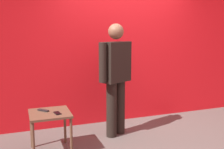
# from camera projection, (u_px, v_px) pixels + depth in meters

# --- Properties ---
(ground_plane) EXTENTS (12.00, 12.00, 0.00)m
(ground_plane) POSITION_uv_depth(u_px,v_px,m) (157.00, 146.00, 3.80)
(ground_plane) COLOR #59544F
(back_wall_red) EXTENTS (6.20, 0.12, 3.36)m
(back_wall_red) POSITION_uv_depth(u_px,v_px,m) (123.00, 30.00, 4.75)
(back_wall_red) COLOR red
(back_wall_red) RESTS_ON ground_plane
(standing_person) EXTENTS (0.67, 0.43, 1.77)m
(standing_person) POSITION_uv_depth(u_px,v_px,m) (116.00, 74.00, 4.08)
(standing_person) COLOR black
(standing_person) RESTS_ON ground_plane
(side_table) EXTENTS (0.54, 0.54, 0.57)m
(side_table) POSITION_uv_depth(u_px,v_px,m) (50.00, 118.00, 3.54)
(side_table) COLOR brown
(side_table) RESTS_ON ground_plane
(cell_phone) EXTENTS (0.10, 0.15, 0.01)m
(cell_phone) POSITION_uv_depth(u_px,v_px,m) (57.00, 113.00, 3.48)
(cell_phone) COLOR black
(cell_phone) RESTS_ON side_table
(tv_remote) EXTENTS (0.15, 0.15, 0.02)m
(tv_remote) POSITION_uv_depth(u_px,v_px,m) (43.00, 110.00, 3.59)
(tv_remote) COLOR black
(tv_remote) RESTS_ON side_table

